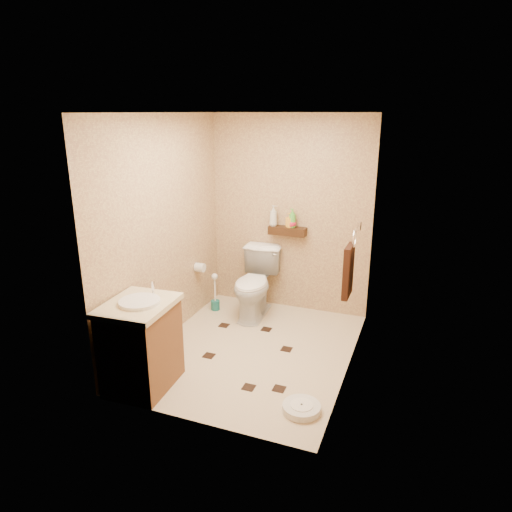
% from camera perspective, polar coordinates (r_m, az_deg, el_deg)
% --- Properties ---
extents(ground, '(2.50, 2.50, 0.00)m').
position_cam_1_polar(ground, '(4.92, -0.44, -11.69)').
color(ground, beige).
rests_on(ground, ground).
extents(wall_back, '(2.00, 0.04, 2.40)m').
position_cam_1_polar(wall_back, '(5.60, 4.22, 5.12)').
color(wall_back, tan).
rests_on(wall_back, ground).
extents(wall_front, '(2.00, 0.04, 2.40)m').
position_cam_1_polar(wall_front, '(3.38, -8.24, -3.50)').
color(wall_front, tan).
rests_on(wall_front, ground).
extents(wall_left, '(0.04, 2.50, 2.40)m').
position_cam_1_polar(wall_left, '(4.90, -11.44, 2.98)').
color(wall_left, tan).
rests_on(wall_left, ground).
extents(wall_right, '(0.04, 2.50, 2.40)m').
position_cam_1_polar(wall_right, '(4.21, 12.30, 0.52)').
color(wall_right, tan).
rests_on(wall_right, ground).
extents(ceiling, '(2.00, 2.50, 0.02)m').
position_cam_1_polar(ceiling, '(4.29, -0.52, 17.50)').
color(ceiling, white).
rests_on(ceiling, wall_back).
extents(wall_shelf, '(0.46, 0.14, 0.10)m').
position_cam_1_polar(wall_shelf, '(5.57, 3.94, 3.15)').
color(wall_shelf, '#321F0D').
rests_on(wall_shelf, wall_back).
extents(floor_accents, '(1.12, 1.26, 0.01)m').
position_cam_1_polar(floor_accents, '(4.86, -0.55, -12.07)').
color(floor_accents, black).
rests_on(floor_accents, ground).
extents(toilet, '(0.52, 0.84, 0.82)m').
position_cam_1_polar(toilet, '(5.54, -0.12, -3.49)').
color(toilet, white).
rests_on(toilet, ground).
extents(vanity, '(0.59, 0.70, 0.95)m').
position_cam_1_polar(vanity, '(4.28, -14.16, -10.58)').
color(vanity, brown).
rests_on(vanity, ground).
extents(bathroom_scale, '(0.39, 0.39, 0.07)m').
position_cam_1_polar(bathroom_scale, '(4.05, 5.71, -18.37)').
color(bathroom_scale, silver).
rests_on(bathroom_scale, ground).
extents(toilet_brush, '(0.11, 0.11, 0.49)m').
position_cam_1_polar(toilet_brush, '(5.80, -5.13, -5.13)').
color(toilet_brush, '#19645F').
rests_on(toilet_brush, ground).
extents(towel_ring, '(0.12, 0.30, 0.76)m').
position_cam_1_polar(towel_ring, '(4.54, 11.52, -1.57)').
color(towel_ring, silver).
rests_on(towel_ring, wall_right).
extents(toilet_paper, '(0.12, 0.11, 0.12)m').
position_cam_1_polar(toilet_paper, '(5.58, -7.03, -1.43)').
color(toilet_paper, silver).
rests_on(toilet_paper, wall_left).
extents(bottle_a, '(0.12, 0.12, 0.25)m').
position_cam_1_polar(bottle_a, '(5.59, 2.18, 5.07)').
color(bottle_a, beige).
rests_on(bottle_a, wall_shelf).
extents(bottle_b, '(0.11, 0.11, 0.18)m').
position_cam_1_polar(bottle_b, '(5.53, 4.27, 4.50)').
color(bottle_b, '#FCB035').
rests_on(bottle_b, wall_shelf).
extents(bottle_c, '(0.14, 0.14, 0.13)m').
position_cam_1_polar(bottle_c, '(5.53, 4.53, 4.25)').
color(bottle_c, red).
rests_on(bottle_c, wall_shelf).
extents(bottle_d, '(0.12, 0.12, 0.23)m').
position_cam_1_polar(bottle_d, '(5.52, 4.57, 4.74)').
color(bottle_d, green).
rests_on(bottle_d, wall_shelf).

